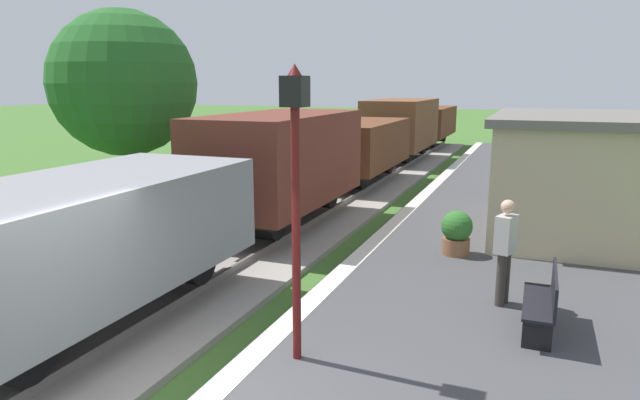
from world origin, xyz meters
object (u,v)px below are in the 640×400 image
at_px(bench_near_hut, 544,301).
at_px(potted_planter, 457,232).
at_px(lamp_post_near, 295,162).
at_px(station_hut, 570,173).
at_px(tree_trackside_far, 124,84).
at_px(freight_train, 359,145).
at_px(person_waiting, 505,248).

distance_m(bench_near_hut, potted_planter, 3.73).
distance_m(bench_near_hut, lamp_post_near, 4.11).
height_order(bench_near_hut, lamp_post_near, lamp_post_near).
height_order(station_hut, tree_trackside_far, tree_trackside_far).
distance_m(freight_train, bench_near_hut, 12.95).
bearing_deg(bench_near_hut, lamp_post_near, -146.28).
relative_size(station_hut, lamp_post_near, 1.57).
xyz_separation_m(person_waiting, lamp_post_near, (-2.34, -2.84, 1.62)).
relative_size(freight_train, person_waiting, 19.06).
bearing_deg(lamp_post_near, station_hut, 67.27).
bearing_deg(station_hut, lamp_post_near, -112.73).
distance_m(person_waiting, tree_trackside_far, 11.22).
xyz_separation_m(potted_planter, lamp_post_near, (-1.27, -5.30, 2.08)).
relative_size(bench_near_hut, lamp_post_near, 0.41).
height_order(station_hut, person_waiting, station_hut).
bearing_deg(station_hut, freight_train, 143.46).
bearing_deg(station_hut, bench_near_hut, -94.55).
bearing_deg(freight_train, potted_planter, -59.82).
distance_m(person_waiting, lamp_post_near, 4.02).
distance_m(freight_train, lamp_post_near, 13.73).
xyz_separation_m(bench_near_hut, tree_trackside_far, (-10.91, 4.51, 2.99)).
xyz_separation_m(freight_train, potted_planter, (4.63, -7.96, -0.80)).
distance_m(bench_near_hut, person_waiting, 1.16).
xyz_separation_m(person_waiting, tree_trackside_far, (-10.31, 3.63, 2.53)).
relative_size(freight_train, tree_trackside_far, 5.72).
bearing_deg(lamp_post_near, bench_near_hut, 33.72).
bearing_deg(tree_trackside_far, person_waiting, -19.42).
distance_m(station_hut, bench_near_hut, 6.34).
bearing_deg(person_waiting, freight_train, -42.65).
distance_m(lamp_post_near, tree_trackside_far, 10.31).
xyz_separation_m(freight_train, bench_near_hut, (6.30, -11.29, -0.80)).
bearing_deg(tree_trackside_far, lamp_post_near, -39.08).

